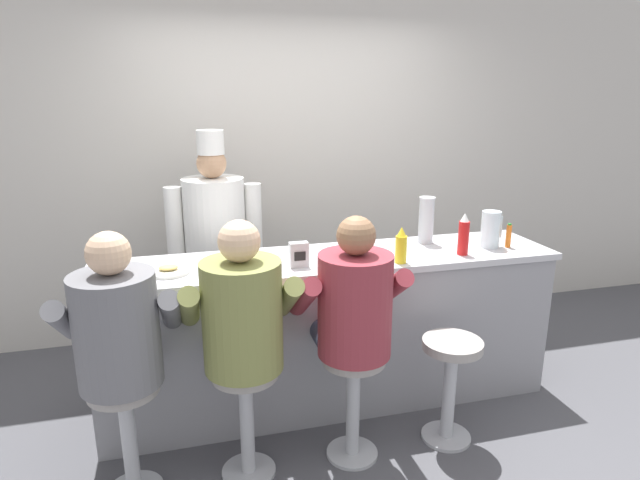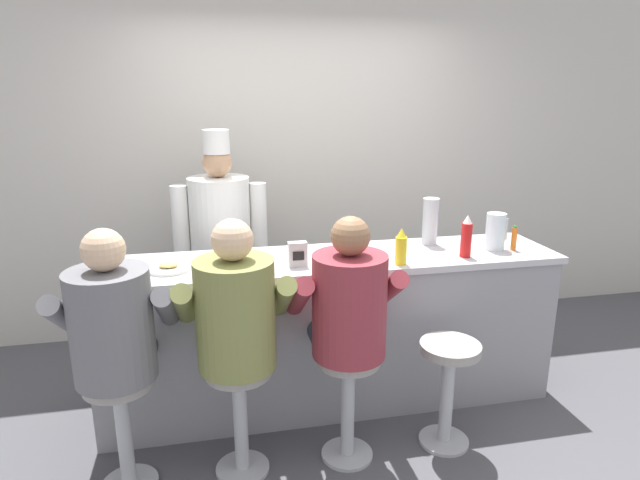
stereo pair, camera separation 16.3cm
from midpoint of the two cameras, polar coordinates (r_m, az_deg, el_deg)
name	(u,v)px [view 2 (the right image)]	position (r m, az deg, el deg)	size (l,w,h in m)	color
ground_plane	(341,425)	(3.40, 3.71, -19.09)	(20.00, 20.00, 0.00)	#4C4C51
wall_back	(296,166)	(4.36, -1.48, 7.93)	(10.00, 0.06, 2.70)	beige
diner_counter	(330,330)	(3.41, 2.48, -9.56)	(2.82, 0.61, 0.96)	gray
ketchup_bottle_red	(466,237)	(3.35, 16.70, 0.27)	(0.07, 0.07, 0.26)	red
mustard_bottle_yellow	(401,248)	(3.13, 10.12, -0.81)	(0.07, 0.07, 0.22)	yellow
hot_sauce_bottle_orange	(514,238)	(3.60, 21.22, 0.14)	(0.03, 0.03, 0.16)	orange
water_pitcher_clear	(496,232)	(3.56, 19.47, 0.84)	(0.14, 0.12, 0.24)	silver
breakfast_plate	(169,268)	(3.09, -14.40, -2.93)	(0.24, 0.24, 0.05)	white
cereal_bowl	(234,263)	(3.09, -7.67, -2.42)	(0.16, 0.16, 0.05)	white
coffee_mug_white	(99,265)	(3.16, -21.14, -2.53)	(0.12, 0.08, 0.09)	white
cup_stack_steel	(430,221)	(3.55, 12.97, 1.94)	(0.11, 0.11, 0.31)	#B7BABF
napkin_dispenser_chrome	(298,254)	(3.05, -0.87, -1.55)	(0.11, 0.07, 0.14)	silver
diner_seated_grey	(114,332)	(2.71, -19.50, -9.26)	(0.58, 0.57, 1.35)	#B2B5BA
diner_seated_olive	(236,320)	(2.68, -7.25, -8.51)	(0.59, 0.58, 1.37)	#B2B5BA
diner_seated_maroon	(348,312)	(2.78, 4.67, -7.71)	(0.58, 0.57, 1.35)	#B2B5BA
empty_stool_round	(448,377)	(3.13, 15.02, -13.97)	(0.33, 0.33, 0.62)	#B2B5BA
cook_in_whites_near	(221,239)	(3.82, -9.31, 0.12)	(0.66, 0.42, 1.68)	#232328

